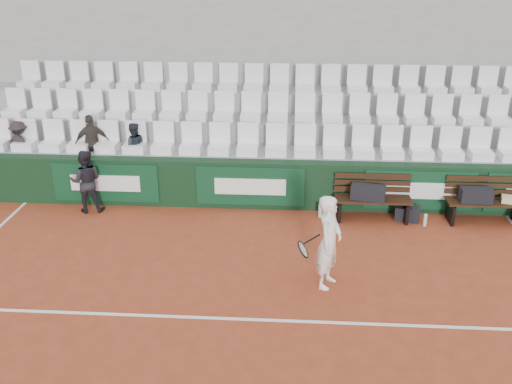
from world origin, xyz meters
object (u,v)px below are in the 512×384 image
at_px(water_bottle_near, 320,211).
at_px(water_bottle_far, 425,220).
at_px(sports_bag_right, 476,195).
at_px(spectator_c, 132,127).
at_px(tennis_player, 329,242).
at_px(spectator_a, 17,125).
at_px(sports_bag_ground, 407,213).
at_px(bench_left, 372,209).
at_px(bench_right, 484,212).
at_px(spectator_b, 90,122).
at_px(ball_kid, 86,181).
at_px(sports_bag_left, 368,192).

bearing_deg(water_bottle_near, water_bottle_far, -7.81).
height_order(sports_bag_right, spectator_c, spectator_c).
relative_size(tennis_player, spectator_a, 1.46).
xyz_separation_m(sports_bag_right, sports_bag_ground, (-1.26, 0.06, -0.45)).
bearing_deg(bench_left, sports_bag_ground, 1.09).
relative_size(bench_right, water_bottle_near, 5.41).
xyz_separation_m(spectator_b, spectator_c, (0.90, 0.00, -0.08)).
relative_size(ball_kid, spectator_b, 1.07).
height_order(tennis_player, spectator_c, spectator_c).
relative_size(bench_left, water_bottle_near, 5.41).
xyz_separation_m(water_bottle_near, spectator_a, (-6.46, 0.94, 1.39)).
height_order(sports_bag_left, sports_bag_ground, sports_bag_left).
height_order(sports_bag_right, spectator_a, spectator_a).
xyz_separation_m(sports_bag_right, water_bottle_near, (-2.97, 0.08, -0.45)).
relative_size(bench_right, spectator_b, 1.23).
distance_m(water_bottle_far, spectator_c, 6.27).
bearing_deg(spectator_c, water_bottle_near, 149.83).
height_order(sports_bag_left, spectator_c, spectator_c).
bearing_deg(sports_bag_right, spectator_b, 172.60).
height_order(bench_left, tennis_player, tennis_player).
relative_size(sports_bag_ground, water_bottle_far, 1.92).
xyz_separation_m(bench_left, spectator_b, (-5.88, 0.98, 1.39)).
distance_m(sports_bag_right, water_bottle_far, 1.08).
relative_size(sports_bag_ground, tennis_player, 0.30).
height_order(ball_kid, spectator_c, spectator_c).
bearing_deg(bench_right, water_bottle_near, 179.30).
distance_m(tennis_player, spectator_c, 5.33).
bearing_deg(spectator_a, water_bottle_far, -169.84).
relative_size(water_bottle_far, tennis_player, 0.16).
xyz_separation_m(water_bottle_near, spectator_c, (-3.97, 0.94, 1.39)).
xyz_separation_m(sports_bag_right, spectator_b, (-7.84, 1.02, 1.02)).
bearing_deg(spectator_a, ball_kid, 169.60).
bearing_deg(bench_left, bench_right, -0.10).
relative_size(spectator_a, spectator_c, 0.99).
bearing_deg(bench_left, spectator_a, 172.57).
distance_m(sports_bag_ground, spectator_b, 6.81).
distance_m(bench_right, sports_bag_left, 2.32).
bearing_deg(bench_right, spectator_a, 174.21).
distance_m(ball_kid, spectator_a, 2.15).
bearing_deg(ball_kid, bench_right, 169.83).
xyz_separation_m(bench_right, sports_bag_left, (-2.29, -0.04, 0.37)).
height_order(water_bottle_far, spectator_c, spectator_c).
bearing_deg(sports_bag_left, sports_bag_ground, 3.97).
bearing_deg(tennis_player, spectator_b, 144.52).
relative_size(sports_bag_ground, spectator_c, 0.44).
bearing_deg(tennis_player, sports_bag_right, 39.55).
bearing_deg(spectator_a, water_bottle_near, -169.95).
xyz_separation_m(sports_bag_ground, spectator_a, (-8.17, 0.96, 1.38)).
bearing_deg(bench_right, ball_kid, 179.76).
bearing_deg(sports_bag_right, spectator_c, 171.65).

